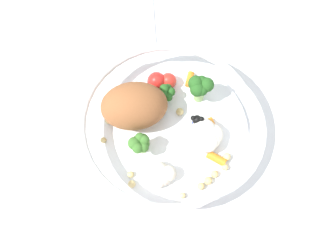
% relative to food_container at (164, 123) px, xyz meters
% --- Properties ---
extents(ground_plane, '(2.40, 2.40, 0.00)m').
position_rel_food_container_xyz_m(ground_plane, '(-0.00, 0.01, -0.03)').
color(ground_plane, white).
extents(food_container, '(0.26, 0.26, 0.08)m').
position_rel_food_container_xyz_m(food_container, '(0.00, 0.00, 0.00)').
color(food_container, white).
rests_on(food_container, ground_plane).
extents(folded_napkin, '(0.14, 0.14, 0.01)m').
position_rel_food_container_xyz_m(folded_napkin, '(-0.21, -0.01, -0.03)').
color(folded_napkin, white).
rests_on(folded_napkin, ground_plane).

